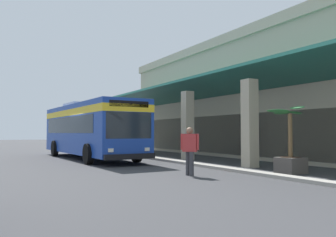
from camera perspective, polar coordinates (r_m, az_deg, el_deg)
name	(u,v)px	position (r m, az deg, el deg)	size (l,w,h in m)	color
ground	(215,156)	(23.09, 7.67, -6.06)	(120.00, 120.00, 0.00)	#38383A
curb_strip	(162,159)	(19.12, -0.91, -6.69)	(30.78, 0.50, 0.12)	#9E998E
plaza_building	(287,99)	(25.17, 18.84, 3.06)	(25.95, 13.67, 7.63)	#B2A88E
transit_bus	(90,127)	(21.02, -12.67, -1.34)	(11.30, 3.10, 3.34)	#193D9E
pedestrian	(190,148)	(12.45, 3.56, -4.87)	(0.57, 0.51, 1.71)	#38383D
potted_palm	(290,157)	(13.95, 19.30, -5.98)	(1.74, 2.05, 2.51)	#4C4742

